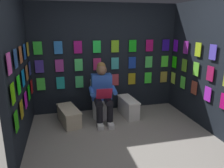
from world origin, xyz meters
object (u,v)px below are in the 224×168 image
(toilet, at_px, (101,102))
(comic_longbox_far, at_px, (69,116))
(person_reading, at_px, (102,93))
(comic_longbox_near, at_px, (128,107))

(toilet, distance_m, comic_longbox_far, 0.73)
(toilet, distance_m, person_reading, 0.35)
(comic_longbox_near, distance_m, comic_longbox_far, 1.27)
(person_reading, bearing_deg, comic_longbox_near, -165.88)
(person_reading, height_order, comic_longbox_far, person_reading)
(person_reading, height_order, comic_longbox_near, person_reading)
(toilet, bearing_deg, person_reading, 90.28)
(toilet, bearing_deg, comic_longbox_far, 17.99)
(comic_longbox_near, relative_size, comic_longbox_far, 0.90)
(toilet, bearing_deg, comic_longbox_near, 172.22)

